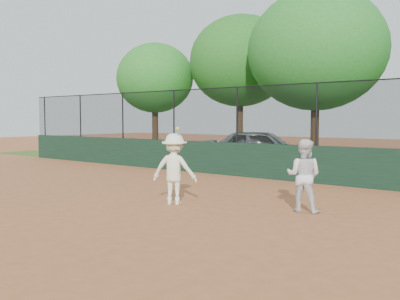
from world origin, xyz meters
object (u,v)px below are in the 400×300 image
Objects in this scene: parked_car at (262,149)px; tree_2 at (316,50)px; player_main at (175,169)px; tree_1 at (240,61)px; player_second at (304,176)px; tree_0 at (155,78)px.

tree_2 is at bearing -46.49° from parked_car.
player_main is 0.25× the size of tree_1.
player_main is (2.17, -7.90, 0.03)m from parked_car.
tree_1 reaches higher than parked_car.
parked_car is 8.19m from player_main.
tree_2 is at bearing -78.82° from player_second.
tree_0 is (-8.61, 2.68, 3.54)m from parked_car.
parked_car is at bearing 105.38° from player_main.
parked_car is 0.65× the size of tree_1.
player_second is 0.22× the size of tree_1.
tree_1 is 0.98× the size of tree_2.
player_main is at bearing 10.40° from player_second.
player_main is 13.70m from tree_1.
tree_2 reaches higher than tree_0.
tree_1 is at bearing -62.24° from player_second.
tree_0 reaches higher than parked_car.
tree_0 is (-10.78, 10.57, 3.51)m from player_main.
player_main is 0.25× the size of tree_2.
tree_0 is at bearing -167.26° from tree_1.
player_main is at bearing -44.46° from tree_0.
player_main reaches higher than parked_car.
tree_2 is at bearing 95.33° from player_main.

